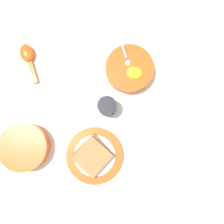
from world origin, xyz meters
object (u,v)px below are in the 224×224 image
at_px(congee_bowl, 24,147).
at_px(toast_plate, 95,155).
at_px(toast_sandwich, 93,156).
at_px(drinking_cup, 107,107).
at_px(egg_bowl, 129,69).
at_px(soup_spoon, 28,56).

bearing_deg(congee_bowl, toast_plate, 82.95).
relative_size(toast_plate, toast_sandwich, 1.33).
xyz_separation_m(toast_plate, drinking_cup, (-0.17, 0.04, 0.03)).
bearing_deg(toast_plate, egg_bowl, 158.21).
xyz_separation_m(egg_bowl, drinking_cup, (0.13, -0.08, 0.01)).
distance_m(egg_bowl, congee_bowl, 0.45).
bearing_deg(egg_bowl, congee_bowl, -52.79).
bearing_deg(soup_spoon, toast_sandwich, 34.32).
distance_m(toast_plate, soup_spoon, 0.43).
bearing_deg(toast_sandwich, drinking_cup, 164.16).
height_order(congee_bowl, drinking_cup, drinking_cup).
relative_size(soup_spoon, congee_bowl, 0.91).
relative_size(egg_bowl, drinking_cup, 2.50).
bearing_deg(toast_plate, drinking_cup, 165.65).
height_order(egg_bowl, toast_plate, egg_bowl).
bearing_deg(soup_spoon, congee_bowl, 1.22).
xyz_separation_m(congee_bowl, drinking_cup, (-0.14, 0.28, 0.01)).
bearing_deg(toast_sandwich, toast_plate, 74.36).
bearing_deg(egg_bowl, toast_sandwich, -22.58).
distance_m(toast_sandwich, drinking_cup, 0.17).
height_order(toast_sandwich, drinking_cup, drinking_cup).
bearing_deg(toast_sandwich, egg_bowl, 157.42).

